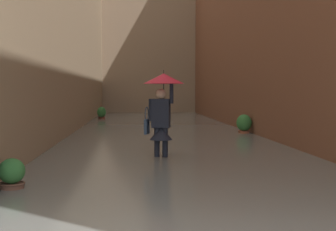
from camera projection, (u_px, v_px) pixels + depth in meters
name	position (u px, v px, depth m)	size (l,w,h in m)	color
ground_plane	(160.00, 136.00, 16.71)	(67.05, 67.05, 0.00)	slate
flood_water	(160.00, 133.00, 16.71)	(6.81, 32.82, 0.20)	slate
building_facade_far	(148.00, 28.00, 30.66)	(9.61, 1.80, 11.48)	gray
person_wading	(162.00, 102.00, 9.96)	(0.88, 0.88, 2.06)	black
potted_plant_near_right	(102.00, 114.00, 23.11)	(0.44, 0.44, 0.81)	brown
potted_plant_mid_left	(244.00, 125.00, 15.59)	(0.51, 0.51, 0.82)	#9E563D
potted_plant_mid_right	(12.00, 179.00, 6.78)	(0.38, 0.38, 0.64)	brown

